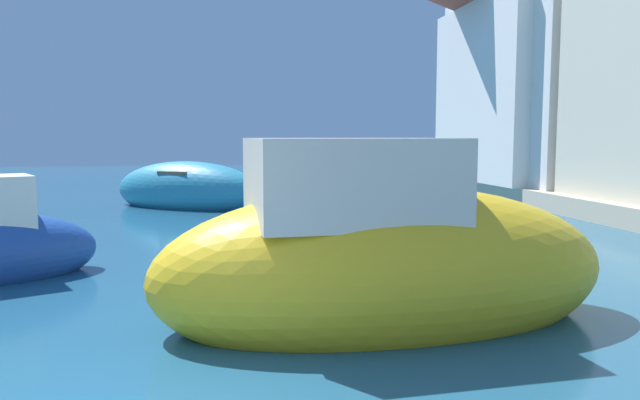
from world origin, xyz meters
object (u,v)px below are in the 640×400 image
(moored_boat_3, at_px, (382,263))
(moored_boat_5, at_px, (354,198))
(waterfront_building_annex, at_px, (558,75))
(waterfront_building_far, at_px, (562,69))
(moored_boat_7, at_px, (188,190))

(moored_boat_3, xyz_separation_m, moored_boat_5, (1.71, 8.89, -0.21))
(waterfront_building_annex, bearing_deg, waterfront_building_far, -90.00)
(waterfront_building_annex, bearing_deg, moored_boat_5, -150.81)
(moored_boat_5, bearing_deg, moored_boat_7, 82.28)
(moored_boat_7, height_order, waterfront_building_far, waterfront_building_far)
(moored_boat_5, height_order, waterfront_building_far, waterfront_building_far)
(moored_boat_7, distance_m, waterfront_building_far, 13.14)
(waterfront_building_far, bearing_deg, moored_boat_5, -151.99)
(moored_boat_5, height_order, waterfront_building_annex, waterfront_building_annex)
(waterfront_building_far, bearing_deg, moored_boat_7, -172.45)
(waterfront_building_far, bearing_deg, moored_boat_3, -126.79)
(waterfront_building_annex, bearing_deg, moored_boat_3, -126.34)
(moored_boat_5, distance_m, waterfront_building_far, 10.05)
(moored_boat_3, bearing_deg, moored_boat_7, 98.57)
(waterfront_building_annex, distance_m, waterfront_building_far, 0.28)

